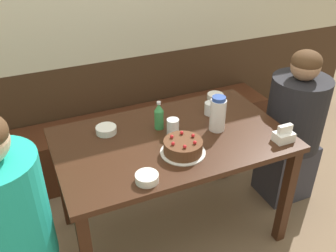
{
  "coord_description": "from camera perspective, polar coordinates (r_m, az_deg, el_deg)",
  "views": [
    {
      "loc": [
        -0.76,
        -1.66,
        1.96
      ],
      "look_at": [
        -0.0,
        0.05,
        0.81
      ],
      "focal_mm": 40.0,
      "sensor_mm": 36.0,
      "label": 1
    }
  ],
  "objects": [
    {
      "name": "glass_tumbler_short",
      "position": [
        2.42,
        6.47,
        2.68
      ],
      "size": [
        0.08,
        0.08,
        0.08
      ],
      "color": "silver",
      "rests_on": "dining_table"
    },
    {
      "name": "glass_water_tall",
      "position": [
        2.19,
        0.74,
        -0.11
      ],
      "size": [
        0.07,
        0.07,
        0.1
      ],
      "color": "silver",
      "rests_on": "dining_table"
    },
    {
      "name": "birthday_cake",
      "position": [
        2.04,
        2.3,
        -3.2
      ],
      "size": [
        0.25,
        0.25,
        0.1
      ],
      "color": "white",
      "rests_on": "dining_table"
    },
    {
      "name": "bowl_side_dish",
      "position": [
        2.62,
        7.21,
        4.51
      ],
      "size": [
        0.11,
        0.11,
        0.04
      ],
      "color": "white",
      "rests_on": "dining_table"
    },
    {
      "name": "water_pitcher",
      "position": [
        2.23,
        7.59,
        1.84
      ],
      "size": [
        0.09,
        0.09,
        0.22
      ],
      "color": "white",
      "rests_on": "dining_table"
    },
    {
      "name": "bench_seat",
      "position": [
        3.13,
        -5.72,
        -2.26
      ],
      "size": [
        2.43,
        0.38,
        0.45
      ],
      "color": "#472314",
      "rests_on": "ground_plane"
    },
    {
      "name": "soju_bottle",
      "position": [
        2.23,
        -1.39,
        1.54
      ],
      "size": [
        0.06,
        0.06,
        0.18
      ],
      "color": "#388E4C",
      "rests_on": "dining_table"
    },
    {
      "name": "ground_plane",
      "position": [
        2.68,
        0.52,
        -15.39
      ],
      "size": [
        12.0,
        12.0,
        0.0
      ],
      "primitive_type": "plane",
      "color": "#846B51"
    },
    {
      "name": "person_teal_shirt",
      "position": [
        2.76,
        18.49,
        -0.41
      ],
      "size": [
        0.39,
        0.39,
        1.15
      ],
      "rotation": [
        0.0,
        0.0,
        3.14
      ],
      "color": "#33333D",
      "rests_on": "ground_plane"
    },
    {
      "name": "person_pale_blue_shirt",
      "position": [
        1.95,
        -22.87,
        -14.52
      ],
      "size": [
        0.39,
        0.39,
        1.25
      ],
      "color": "#33333D",
      "rests_on": "ground_plane"
    },
    {
      "name": "napkin_holder",
      "position": [
        2.23,
        17.24,
        -1.35
      ],
      "size": [
        0.11,
        0.08,
        0.11
      ],
      "color": "white",
      "rests_on": "dining_table"
    },
    {
      "name": "bowl_rice_small",
      "position": [
        1.86,
        -3.24,
        -7.9
      ],
      "size": [
        0.12,
        0.12,
        0.04
      ],
      "color": "white",
      "rests_on": "dining_table"
    },
    {
      "name": "back_wall",
      "position": [
        2.9,
        -8.3,
        17.17
      ],
      "size": [
        4.8,
        0.04,
        2.5
      ],
      "color": "#3D2819",
      "rests_on": "ground_plane"
    },
    {
      "name": "bowl_soup_white",
      "position": [
        2.25,
        -9.4,
        -0.57
      ],
      "size": [
        0.12,
        0.12,
        0.04
      ],
      "color": "white",
      "rests_on": "dining_table"
    },
    {
      "name": "dining_table",
      "position": [
        2.24,
        0.6,
        -3.83
      ],
      "size": [
        1.35,
        0.81,
        0.76
      ],
      "color": "#381E11",
      "rests_on": "ground_plane"
    }
  ]
}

